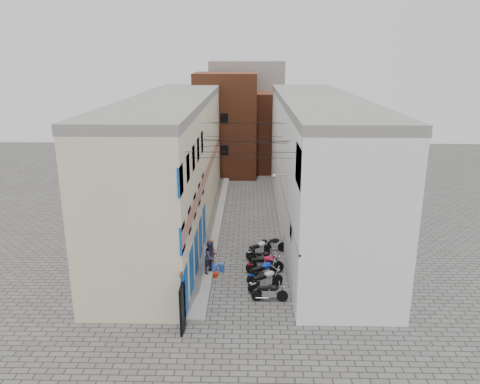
# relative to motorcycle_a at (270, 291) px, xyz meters

# --- Properties ---
(ground) EXTENTS (90.00, 90.00, 0.00)m
(ground) POSITION_rel_motorcycle_a_xyz_m (-1.40, -2.17, -0.52)
(ground) COLOR #565450
(ground) RESTS_ON ground
(plinth) EXTENTS (0.90, 26.00, 0.25)m
(plinth) POSITION_rel_motorcycle_a_xyz_m (-3.45, 10.83, -0.40)
(plinth) COLOR gray
(plinth) RESTS_ON ground
(building_left) EXTENTS (5.10, 27.00, 9.00)m
(building_left) POSITION_rel_motorcycle_a_xyz_m (-6.38, 10.78, 3.97)
(building_left) COLOR beige
(building_left) RESTS_ON ground
(building_right) EXTENTS (5.94, 26.00, 9.00)m
(building_right) POSITION_rel_motorcycle_a_xyz_m (3.60, 10.83, 3.98)
(building_right) COLOR white
(building_right) RESTS_ON ground
(building_far_brick_left) EXTENTS (6.00, 6.00, 10.00)m
(building_far_brick_left) POSITION_rel_motorcycle_a_xyz_m (-3.40, 25.83, 4.48)
(building_far_brick_left) COLOR brown
(building_far_brick_left) RESTS_ON ground
(building_far_brick_right) EXTENTS (5.00, 6.00, 8.00)m
(building_far_brick_right) POSITION_rel_motorcycle_a_xyz_m (1.60, 27.83, 3.48)
(building_far_brick_right) COLOR brown
(building_far_brick_right) RESTS_ON ground
(building_far_concrete) EXTENTS (8.00, 5.00, 11.00)m
(building_far_concrete) POSITION_rel_motorcycle_a_xyz_m (-1.40, 31.83, 4.98)
(building_far_concrete) COLOR gray
(building_far_concrete) RESTS_ON ground
(far_shopfront) EXTENTS (2.00, 0.30, 2.40)m
(far_shopfront) POSITION_rel_motorcycle_a_xyz_m (-1.40, 23.03, 0.68)
(far_shopfront) COLOR black
(far_shopfront) RESTS_ON ground
(overhead_wires) EXTENTS (5.80, 13.02, 1.32)m
(overhead_wires) POSITION_rel_motorcycle_a_xyz_m (-1.40, 5.48, 6.60)
(overhead_wires) COLOR black
(overhead_wires) RESTS_ON ground
(motorcycle_a) EXTENTS (1.83, 0.62, 1.05)m
(motorcycle_a) POSITION_rel_motorcycle_a_xyz_m (0.00, 0.00, 0.00)
(motorcycle_a) COLOR black
(motorcycle_a) RESTS_ON ground
(motorcycle_b) EXTENTS (2.13, 1.68, 1.21)m
(motorcycle_b) POSITION_rel_motorcycle_a_xyz_m (-0.16, 1.17, 0.08)
(motorcycle_b) COLOR #AAA9AE
(motorcycle_b) RESTS_ON ground
(motorcycle_c) EXTENTS (2.09, 1.79, 1.22)m
(motorcycle_c) POSITION_rel_motorcycle_a_xyz_m (-0.26, 2.15, 0.09)
(motorcycle_c) COLOR #0B2BA9
(motorcycle_c) RESTS_ON ground
(motorcycle_d) EXTENTS (2.21, 0.95, 1.24)m
(motorcycle_d) POSITION_rel_motorcycle_a_xyz_m (-0.15, 3.09, 0.09)
(motorcycle_d) COLOR maroon
(motorcycle_d) RESTS_ON ground
(motorcycle_e) EXTENTS (1.71, 0.66, 0.97)m
(motorcycle_e) POSITION_rel_motorcycle_a_xyz_m (-0.22, 4.20, -0.04)
(motorcycle_e) COLOR black
(motorcycle_e) RESTS_ON ground
(motorcycle_f) EXTENTS (1.89, 1.70, 1.12)m
(motorcycle_f) POSITION_rel_motorcycle_a_xyz_m (-0.44, 5.26, 0.04)
(motorcycle_f) COLOR silver
(motorcycle_f) RESTS_ON ground
(motorcycle_g) EXTENTS (1.86, 0.69, 1.06)m
(motorcycle_g) POSITION_rel_motorcycle_a_xyz_m (0.39, 6.05, 0.00)
(motorcycle_g) COLOR black
(motorcycle_g) RESTS_ON ground
(person_a) EXTENTS (0.50, 0.64, 1.56)m
(person_a) POSITION_rel_motorcycle_a_xyz_m (-3.10, 3.49, 0.50)
(person_a) COLOR brown
(person_a) RESTS_ON plinth
(person_b) EXTENTS (1.05, 1.10, 1.78)m
(person_b) POSITION_rel_motorcycle_a_xyz_m (-3.10, 2.65, 0.62)
(person_b) COLOR #2E2F45
(person_b) RESTS_ON plinth
(water_jug_near) EXTENTS (0.48, 0.48, 0.57)m
(water_jug_near) POSITION_rel_motorcycle_a_xyz_m (-2.95, 2.91, -0.24)
(water_jug_near) COLOR blue
(water_jug_near) RESTS_ON ground
(water_jug_far) EXTENTS (0.33, 0.33, 0.45)m
(water_jug_far) POSITION_rel_motorcycle_a_xyz_m (-2.56, 3.27, -0.30)
(water_jug_far) COLOR blue
(water_jug_far) RESTS_ON ground
(red_crate) EXTENTS (0.49, 0.44, 0.25)m
(red_crate) POSITION_rel_motorcycle_a_xyz_m (-2.95, 2.58, -0.40)
(red_crate) COLOR red
(red_crate) RESTS_ON ground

